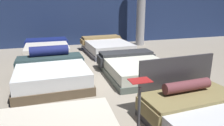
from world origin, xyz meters
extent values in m
cube|color=gray|center=(0.00, 0.00, -0.01)|extent=(18.00, 18.00, 0.02)
cube|color=navy|center=(0.00, 4.89, 1.75)|extent=(18.00, 0.06, 3.50)
cube|color=silver|center=(1.14, -2.51, 0.24)|extent=(1.67, 2.01, 0.25)
cube|color=#323134|center=(1.08, -1.52, 0.48)|extent=(1.52, 0.13, 0.97)
cube|color=olive|center=(1.10, -1.91, 0.39)|extent=(1.64, 0.81, 0.05)
cube|color=olive|center=(0.30, -1.95, 0.25)|extent=(0.09, 0.72, 0.23)
cylinder|color=brown|center=(1.10, -1.80, 0.53)|extent=(0.88, 0.23, 0.18)
cube|color=brown|center=(-1.05, 0.30, 0.10)|extent=(1.67, 1.94, 0.19)
cube|color=silver|center=(-1.05, 0.30, 0.33)|extent=(1.61, 1.88, 0.28)
cube|color=#26383A|center=(-1.06, 0.95, 0.50)|extent=(1.62, 0.58, 0.06)
cube|color=#26383A|center=(-1.87, 0.93, 0.35)|extent=(0.07, 0.55, 0.25)
cube|color=#26383A|center=(-0.24, 0.96, 0.35)|extent=(0.07, 0.55, 0.25)
cylinder|color=navy|center=(-1.06, 1.04, 0.66)|extent=(0.98, 0.28, 0.26)
cube|color=#505B55|center=(1.07, 0.30, 0.07)|extent=(1.56, 2.13, 0.15)
cube|color=silver|center=(1.07, 0.30, 0.27)|extent=(1.50, 2.07, 0.25)
cube|color=#2C2D31|center=(1.08, 1.06, 0.44)|extent=(1.52, 0.55, 0.09)
cube|color=#2C2D31|center=(0.30, 1.07, 0.26)|extent=(0.09, 0.53, 0.27)
cube|color=#2C2D31|center=(1.86, 1.05, 0.26)|extent=(0.09, 0.53, 0.27)
cube|color=brown|center=(-1.11, 3.03, 0.10)|extent=(1.47, 2.06, 0.21)
cube|color=silver|center=(-1.11, 3.03, 0.34)|extent=(1.41, 2.00, 0.26)
cube|color=navy|center=(-1.11, 3.72, 0.50)|extent=(1.45, 0.62, 0.06)
cube|color=navy|center=(-1.84, 3.73, 0.35)|extent=(0.07, 0.61, 0.24)
cube|color=navy|center=(-0.38, 3.72, 0.35)|extent=(0.07, 0.61, 0.24)
cube|color=#4C4F5F|center=(1.06, 2.97, 0.07)|extent=(1.63, 2.19, 0.13)
cube|color=silver|center=(1.06, 2.97, 0.28)|extent=(1.57, 2.13, 0.30)
cube|color=olive|center=(1.02, 3.75, 0.48)|extent=(1.53, 0.57, 0.09)
cube|color=olive|center=(0.24, 3.71, 0.34)|extent=(0.11, 0.50, 0.19)
cube|color=olive|center=(1.79, 3.79, 0.34)|extent=(0.11, 0.50, 0.19)
cylinder|color=#3F3F44|center=(0.00, -2.29, 0.42)|extent=(0.04, 0.04, 0.83)
cube|color=#B21E1E|center=(0.00, -2.29, 0.93)|extent=(0.28, 0.20, 0.01)
cylinder|color=#99999E|center=(2.86, 4.02, 1.75)|extent=(0.37, 0.37, 3.50)
camera|label=1|loc=(-1.10, -4.63, 1.92)|focal=34.41mm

